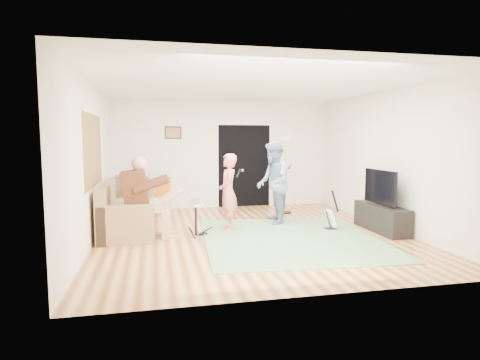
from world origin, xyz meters
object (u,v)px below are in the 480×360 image
object	(u,v)px
drum_kit	(196,220)
guitar_spare	(331,218)
singer	(228,192)
television	(380,187)
torchiere_lamp	(285,161)
tv_cabinet	(381,218)
guitarist	(273,183)
sofa	(124,215)
dining_chair	(161,203)

from	to	relation	value
drum_kit	guitar_spare	size ratio (longest dim) A/B	0.85
singer	television	distance (m)	2.88
drum_kit	torchiere_lamp	distance (m)	3.04
guitar_spare	tv_cabinet	world-z (taller)	guitar_spare
singer	drum_kit	bearing A→B (deg)	-60.58
singer	guitarist	size ratio (longest dim) A/B	0.86
guitarist	sofa	bearing A→B (deg)	-81.61
torchiere_lamp	sofa	bearing A→B (deg)	-162.60
guitarist	drum_kit	bearing A→B (deg)	-59.82
singer	dining_chair	xyz separation A→B (m)	(-1.25, 1.67, -0.42)
drum_kit	singer	xyz separation A→B (m)	(0.65, 0.29, 0.45)
guitarist	guitar_spare	world-z (taller)	guitarist
drum_kit	sofa	bearing A→B (deg)	153.49
drum_kit	dining_chair	distance (m)	2.05
drum_kit	torchiere_lamp	xyz separation A→B (m)	(2.28, 1.77, 0.95)
singer	torchiere_lamp	distance (m)	2.26
sofa	tv_cabinet	distance (m)	4.91
dining_chair	tv_cabinet	bearing A→B (deg)	-9.22
guitarist	television	bearing A→B (deg)	65.69
drum_kit	singer	distance (m)	0.85
guitarist	television	size ratio (longest dim) A/B	1.69
singer	torchiere_lamp	bearing A→B (deg)	137.55
guitar_spare	tv_cabinet	bearing A→B (deg)	-19.03
dining_chair	torchiere_lamp	bearing A→B (deg)	16.83
tv_cabinet	singer	bearing A→B (deg)	166.70
singer	guitar_spare	size ratio (longest dim) A/B	1.92
singer	television	xyz separation A→B (m)	(2.80, -0.67, 0.11)
sofa	guitarist	size ratio (longest dim) A/B	1.35
tv_cabinet	television	size ratio (longest dim) A/B	1.39
drum_kit	tv_cabinet	distance (m)	3.52
torchiere_lamp	tv_cabinet	xyz separation A→B (m)	(1.22, -2.15, -0.98)
guitarist	television	xyz separation A→B (m)	(1.77, -1.09, -0.00)
guitarist	tv_cabinet	bearing A→B (deg)	66.39
drum_kit	singer	bearing A→B (deg)	24.14
sofa	television	distance (m)	4.89
guitar_spare	torchiere_lamp	distance (m)	2.13
guitarist	dining_chair	bearing A→B (deg)	-111.63
torchiere_lamp	guitarist	bearing A→B (deg)	-119.66
drum_kit	tv_cabinet	size ratio (longest dim) A/B	0.47
torchiere_lamp	singer	bearing A→B (deg)	-137.73
drum_kit	dining_chair	size ratio (longest dim) A/B	0.74
television	tv_cabinet	bearing A→B (deg)	0.00
sofa	drum_kit	distance (m)	1.46
guitarist	tv_cabinet	size ratio (longest dim) A/B	1.22
dining_chair	tv_cabinet	world-z (taller)	dining_chair
sofa	drum_kit	bearing A→B (deg)	-26.51
television	torchiere_lamp	bearing A→B (deg)	118.46
television	dining_chair	bearing A→B (deg)	149.93
singer	sofa	bearing A→B (deg)	-95.07
sofa	tv_cabinet	size ratio (longest dim) A/B	1.65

